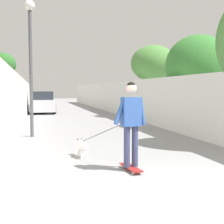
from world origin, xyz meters
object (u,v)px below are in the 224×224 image
(person_skateboarder, at_px, (131,117))
(dog, at_px, (82,146))
(car_near, at_px, (42,103))
(tree_right_near, at_px, (198,66))
(tree_left_far, at_px, (3,65))
(tree_right_distant, at_px, (153,64))
(skateboard, at_px, (131,167))
(lamp_post, at_px, (30,45))

(person_skateboarder, bearing_deg, dog, 27.09)
(car_near, bearing_deg, tree_right_near, -149.99)
(person_skateboarder, height_order, car_near, person_skateboarder)
(tree_left_far, distance_m, dog, 16.60)
(tree_right_distant, relative_size, skateboard, 5.28)
(skateboard, bearing_deg, person_skateboarder, -165.96)
(person_skateboarder, distance_m, dog, 1.91)
(lamp_post, xyz_separation_m, dog, (-3.75, -1.24, -2.94))
(lamp_post, bearing_deg, tree_left_far, 9.65)
(lamp_post, bearing_deg, dog, -161.65)
(tree_right_near, bearing_deg, lamp_post, 95.88)
(tree_right_distant, relative_size, dog, 2.33)
(tree_right_near, relative_size, tree_right_distant, 0.92)
(lamp_post, relative_size, skateboard, 5.83)
(dog, bearing_deg, tree_left_far, 11.75)
(lamp_post, distance_m, person_skateboarder, 6.04)
(tree_left_far, relative_size, lamp_post, 0.90)
(tree_right_near, distance_m, tree_right_distant, 5.53)
(dog, bearing_deg, lamp_post, 18.35)
(tree_right_near, bearing_deg, skateboard, 141.03)
(lamp_post, bearing_deg, person_skateboarder, -159.00)
(tree_left_far, distance_m, lamp_post, 12.39)
(tree_left_far, xyz_separation_m, person_skateboarder, (-17.49, -4.10, -2.32))
(tree_right_distant, height_order, skateboard, tree_right_distant)
(tree_left_far, distance_m, person_skateboarder, 18.11)
(tree_right_near, height_order, tree_right_distant, tree_right_distant)
(tree_left_far, xyz_separation_m, skateboard, (-17.49, -4.10, -3.36))
(tree_right_distant, xyz_separation_m, skateboard, (-11.49, 4.98, -3.16))
(skateboard, bearing_deg, car_near, 4.84)
(tree_right_distant, height_order, lamp_post, lamp_post)
(lamp_post, height_order, person_skateboarder, lamp_post)
(lamp_post, relative_size, car_near, 1.16)
(skateboard, height_order, dog, dog)
(tree_right_near, distance_m, lamp_post, 6.93)
(lamp_post, bearing_deg, tree_right_distant, -48.45)
(tree_right_near, xyz_separation_m, car_near, (10.86, 6.27, -1.96))
(tree_left_far, distance_m, tree_right_distant, 10.89)
(person_skateboarder, xyz_separation_m, car_near, (16.85, 1.43, -0.39))
(dog, bearing_deg, tree_right_near, -51.61)
(skateboard, bearing_deg, tree_right_distant, -23.43)
(person_skateboarder, distance_m, car_near, 16.91)
(tree_right_distant, relative_size, person_skateboarder, 2.47)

